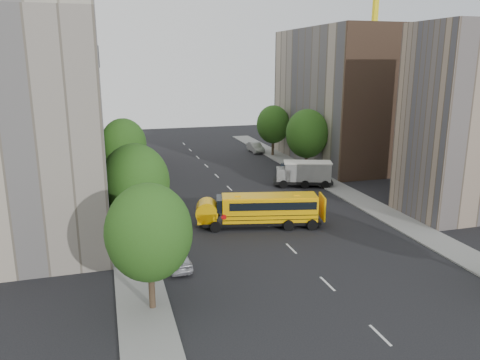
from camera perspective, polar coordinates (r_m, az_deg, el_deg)
name	(u,v)px	position (r m, az deg, el deg)	size (l,w,h in m)	color
ground	(258,216)	(42.90, 2.18, -4.40)	(120.00, 120.00, 0.00)	black
sidewalk_left	(126,210)	(45.64, -13.73, -3.58)	(3.00, 80.00, 0.12)	slate
sidewalk_right	(344,192)	(51.76, 12.57, -1.39)	(3.00, 80.00, 0.12)	slate
lane_markings	(229,188)	(52.06, -1.30, -1.01)	(0.15, 64.00, 0.01)	silver
building_left_cream	(43,105)	(44.95, -22.94, 8.40)	(10.00, 26.00, 20.00)	beige
building_left_redbrick	(64,117)	(67.09, -20.69, 7.19)	(10.00, 15.00, 13.00)	maroon
building_left_near	(27,141)	(34.78, -24.50, 4.33)	(10.00, 7.00, 17.00)	tan
building_right_near	(468,122)	(46.30, 26.00, 6.36)	(10.00, 7.00, 17.00)	gray
building_right_far	(337,97)	(66.37, 11.72, 9.91)	(10.00, 22.00, 18.00)	tan
building_right_sidewall	(382,104)	(56.91, 16.93, 8.91)	(10.10, 0.30, 18.00)	brown
street_tree_0	(149,233)	(26.22, -11.04, -6.30)	(4.80, 4.80, 7.41)	#38281C
street_tree_1	(135,183)	(35.67, -12.64, -0.33)	(5.12, 5.12, 7.90)	#38281C
street_tree_2	(124,144)	(53.30, -14.00, 4.24)	(4.99, 4.99, 7.71)	#38281C
street_tree_4	(307,134)	(58.37, 8.17, 5.61)	(5.25, 5.25, 8.10)	#38281C
street_tree_5	(273,124)	(69.41, 4.06, 6.78)	(4.86, 4.86, 7.51)	#38281C
school_bus	(260,209)	(39.84, 2.45, -3.51)	(10.23, 4.42, 2.82)	black
safari_truck	(303,173)	(53.08, 7.75, 0.82)	(6.98, 4.31, 2.82)	black
parked_car_0	(176,257)	(32.79, -7.84, -9.29)	(1.66, 4.12, 1.40)	#B0AFB6
parked_car_1	(139,182)	(52.96, -12.16, -0.22)	(1.62, 4.64, 1.53)	silver
parked_car_2	(138,160)	(64.97, -12.31, 2.43)	(2.49, 5.40, 1.50)	black
parked_car_4	(292,168)	(59.40, 6.30, 1.49)	(1.57, 3.89, 1.33)	#2D3C50
parked_car_5	(255,147)	(72.85, 1.89, 4.01)	(1.58, 4.54, 1.50)	gray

